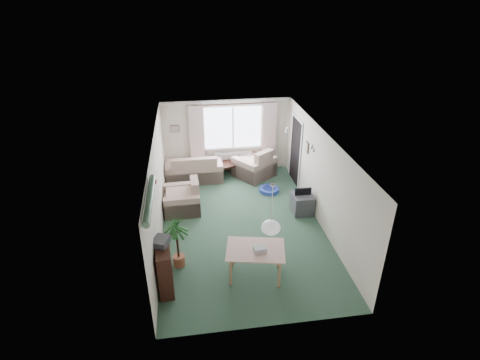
{
  "coord_description": "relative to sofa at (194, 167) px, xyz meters",
  "views": [
    {
      "loc": [
        -1.2,
        -7.9,
        5.47
      ],
      "look_at": [
        0.0,
        0.3,
        1.15
      ],
      "focal_mm": 28.0,
      "sensor_mm": 36.0,
      "label": 1
    }
  ],
  "objects": [
    {
      "name": "gift_box",
      "position": [
        1.17,
        -4.73,
        0.3
      ],
      "size": [
        0.26,
        0.2,
        0.12
      ],
      "primitive_type": "cube",
      "rotation": [
        0.0,
        0.0,
        0.08
      ],
      "color": "#AFADB8",
      "rests_on": "dining_table"
    },
    {
      "name": "tv_cube",
      "position": [
        2.8,
        -2.36,
        -0.17
      ],
      "size": [
        0.54,
        0.59,
        0.53
      ],
      "primitive_type": "cube",
      "rotation": [
        0.0,
        0.0,
        0.01
      ],
      "color": "#38393E",
      "rests_on": "ground"
    },
    {
      "name": "bauble_cluster_b",
      "position": [
        2.7,
        -3.05,
        1.78
      ],
      "size": [
        0.2,
        0.2,
        0.2
      ],
      "primitive_type": "sphere",
      "color": "silver"
    },
    {
      "name": "armchair_left",
      "position": [
        -0.4,
        -1.78,
        0.01
      ],
      "size": [
        0.98,
        1.03,
        0.89
      ],
      "primitive_type": "cube",
      "rotation": [
        0.0,
        0.0,
        -1.54
      ],
      "color": "tan",
      "rests_on": "ground"
    },
    {
      "name": "coffee_table",
      "position": [
        0.81,
        0.0,
        -0.22
      ],
      "size": [
        1.12,
        0.85,
        0.44
      ],
      "primitive_type": "cube",
      "rotation": [
        0.0,
        0.0,
        0.35
      ],
      "color": "black",
      "rests_on": "ground"
    },
    {
      "name": "wall_picture_back",
      "position": [
        -0.5,
        0.48,
        1.11
      ],
      "size": [
        0.28,
        0.03,
        0.22
      ],
      "primitive_type": "cube",
      "color": "brown"
    },
    {
      "name": "curtain_right",
      "position": [
        2.45,
        0.38,
        0.83
      ],
      "size": [
        0.45,
        0.08,
        2.0
      ],
      "primitive_type": "cube",
      "color": "beige"
    },
    {
      "name": "pendant_lamp",
      "position": [
        1.3,
        -5.05,
        1.04
      ],
      "size": [
        0.36,
        0.36,
        0.36
      ],
      "primitive_type": "sphere",
      "color": "white"
    },
    {
      "name": "doorway",
      "position": [
        3.08,
        -0.55,
        0.56
      ],
      "size": [
        0.03,
        0.95,
        2.0
      ],
      "primitive_type": "cube",
      "color": "black"
    },
    {
      "name": "window",
      "position": [
        1.3,
        0.48,
        1.06
      ],
      "size": [
        1.8,
        0.03,
        1.3
      ],
      "primitive_type": "cube",
      "color": "white"
    },
    {
      "name": "bauble_cluster_a",
      "position": [
        2.4,
        -1.85,
        1.78
      ],
      "size": [
        0.2,
        0.2,
        0.2
      ],
      "primitive_type": "sphere",
      "color": "silver"
    },
    {
      "name": "ground",
      "position": [
        1.1,
        -2.75,
        -0.44
      ],
      "size": [
        6.5,
        6.5,
        0.0
      ],
      "primitive_type": "plane",
      "color": "#294534"
    },
    {
      "name": "radiator",
      "position": [
        1.3,
        0.44,
        -0.04
      ],
      "size": [
        1.2,
        0.1,
        0.55
      ],
      "primitive_type": "cube",
      "color": "white"
    },
    {
      "name": "curtain_left",
      "position": [
        0.15,
        0.38,
        0.83
      ],
      "size": [
        0.45,
        0.08,
        2.0
      ],
      "primitive_type": "cube",
      "color": "beige"
    },
    {
      "name": "curtain_rod",
      "position": [
        1.3,
        0.4,
        1.83
      ],
      "size": [
        2.6,
        0.03,
        0.03
      ],
      "primitive_type": "cube",
      "color": "black"
    },
    {
      "name": "armchair_corner",
      "position": [
        1.91,
        -0.02,
        0.04
      ],
      "size": [
        1.47,
        1.45,
        0.96
      ],
      "primitive_type": "cube",
      "rotation": [
        0.0,
        0.0,
        3.76
      ],
      "color": "beige",
      "rests_on": "ground"
    },
    {
      "name": "wall_picture_right",
      "position": [
        3.08,
        -1.55,
        1.11
      ],
      "size": [
        0.03,
        0.24,
        0.3
      ],
      "primitive_type": "cube",
      "color": "brown"
    },
    {
      "name": "tinsel_garland",
      "position": [
        -0.82,
        -5.05,
        1.84
      ],
      "size": [
        1.6,
        1.6,
        0.12
      ],
      "primitive_type": "cylinder",
      "color": "#196626"
    },
    {
      "name": "houseplant",
      "position": [
        -0.49,
        -4.08,
        0.21
      ],
      "size": [
        0.65,
        0.65,
        1.29
      ],
      "primitive_type": "cylinder",
      "rotation": [
        0.0,
        0.0,
        -0.2
      ],
      "color": "#1A4C26",
      "rests_on": "ground"
    },
    {
      "name": "dining_table",
      "position": [
        1.1,
        -4.65,
        -0.1
      ],
      "size": [
        1.2,
        0.92,
        0.68
      ],
      "primitive_type": "cube",
      "rotation": [
        0.0,
        0.0,
        -0.2
      ],
      "color": "tan",
      "rests_on": "ground"
    },
    {
      "name": "hifi_box",
      "position": [
        -0.76,
        -4.65,
        0.65
      ],
      "size": [
        0.39,
        0.43,
        0.14
      ],
      "primitive_type": "cube",
      "rotation": [
        0.0,
        0.0,
        -0.36
      ],
      "color": "#37373C",
      "rests_on": "bookshelf"
    },
    {
      "name": "sofa",
      "position": [
        0.0,
        0.0,
        0.0
      ],
      "size": [
        1.76,
        0.94,
        0.88
      ],
      "primitive_type": "cube",
      "rotation": [
        0.0,
        0.0,
        3.15
      ],
      "color": "beige",
      "rests_on": "ground"
    },
    {
      "name": "pet_bed",
      "position": [
        2.17,
        -1.13,
        -0.38
      ],
      "size": [
        0.74,
        0.74,
        0.12
      ],
      "primitive_type": "cylinder",
      "rotation": [
        0.0,
        0.0,
        -0.34
      ],
      "color": "#222F9C",
      "rests_on": "ground"
    },
    {
      "name": "photo_frame",
      "position": [
        0.71,
        0.06,
        0.09
      ],
      "size": [
        0.12,
        0.06,
        0.16
      ],
      "primitive_type": "cube",
      "rotation": [
        0.0,
        0.0,
        -0.35
      ],
      "color": "brown",
      "rests_on": "coffee_table"
    },
    {
      "name": "bookshelf",
      "position": [
        -0.74,
        -4.73,
        0.07
      ],
      "size": [
        0.34,
        0.85,
        1.01
      ],
      "primitive_type": "cube",
      "rotation": [
        0.0,
        0.0,
        0.08
      ],
      "color": "black",
      "rests_on": "ground"
    }
  ]
}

